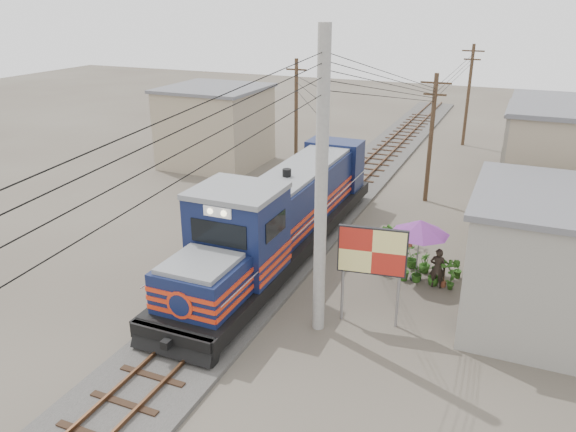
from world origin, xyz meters
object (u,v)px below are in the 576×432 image
at_px(locomotive, 281,218).
at_px(market_umbrella, 420,227).
at_px(billboard, 372,254).
at_px(vendor, 438,268).

relative_size(locomotive, market_umbrella, 5.73).
height_order(billboard, market_umbrella, billboard).
bearing_deg(billboard, market_umbrella, 68.90).
bearing_deg(billboard, locomotive, 134.79).
relative_size(locomotive, billboard, 4.71).
bearing_deg(market_umbrella, vendor, -20.35).
distance_m(locomotive, vendor, 6.83).
distance_m(billboard, vendor, 4.37).
distance_m(market_umbrella, vendor, 1.72).
relative_size(market_umbrella, vendor, 1.79).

